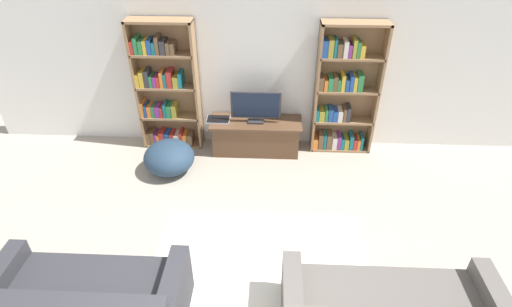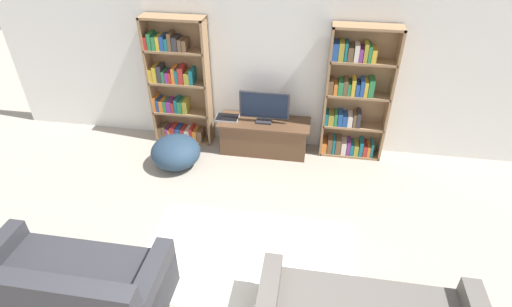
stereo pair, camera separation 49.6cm
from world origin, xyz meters
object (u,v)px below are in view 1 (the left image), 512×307
(bookshelf_left, at_px, (165,90))
(tv_stand, at_px, (256,136))
(television, at_px, (256,106))
(bookshelf_right, at_px, (343,93))
(laptop, at_px, (218,120))
(beanbag_ottoman, at_px, (169,158))

(bookshelf_left, relative_size, tv_stand, 1.44)
(television, bearing_deg, tv_stand, 90.00)
(tv_stand, bearing_deg, television, -90.00)
(bookshelf_left, xyz_separation_m, television, (1.41, -0.17, -0.17))
(bookshelf_right, bearing_deg, laptop, -175.49)
(television, relative_size, beanbag_ottoman, 1.02)
(television, bearing_deg, bookshelf_left, 172.99)
(tv_stand, xyz_separation_m, television, (0.00, -0.02, 0.54))
(bookshelf_left, height_order, beanbag_ottoman, bookshelf_left)
(bookshelf_right, height_order, tv_stand, bookshelf_right)
(tv_stand, relative_size, beanbag_ottoman, 1.91)
(bookshelf_right, height_order, beanbag_ottoman, bookshelf_right)
(laptop, bearing_deg, beanbag_ottoman, -136.88)
(tv_stand, distance_m, television, 0.54)
(bookshelf_left, bearing_deg, tv_stand, -6.20)
(bookshelf_right, height_order, television, bookshelf_right)
(bookshelf_right, distance_m, tv_stand, 1.50)
(laptop, bearing_deg, tv_stand, -0.24)
(bookshelf_right, bearing_deg, bookshelf_left, 180.00)
(bookshelf_right, distance_m, television, 1.34)
(bookshelf_right, bearing_deg, beanbag_ottoman, -163.20)
(bookshelf_right, bearing_deg, tv_stand, -173.38)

